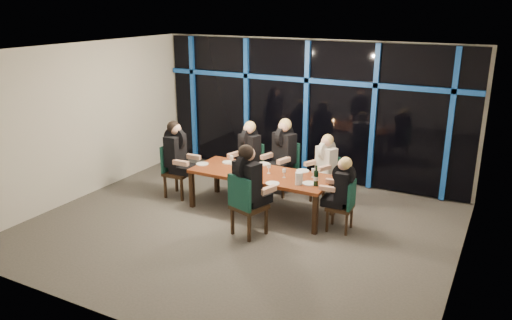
# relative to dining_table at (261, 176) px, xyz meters

# --- Properties ---
(room) EXTENTS (7.04, 7.00, 3.02)m
(room) POSITION_rel_dining_table_xyz_m (0.00, -0.80, 1.34)
(room) COLOR #59554F
(room) RESTS_ON ground
(window_wall) EXTENTS (6.86, 0.43, 2.94)m
(window_wall) POSITION_rel_dining_table_xyz_m (0.01, 2.13, 0.87)
(window_wall) COLOR black
(window_wall) RESTS_ON ground
(dining_table) EXTENTS (2.60, 1.00, 0.75)m
(dining_table) POSITION_rel_dining_table_xyz_m (0.00, 0.00, 0.00)
(dining_table) COLOR brown
(dining_table) RESTS_ON ground
(chair_far_left) EXTENTS (0.56, 0.56, 1.00)m
(chair_far_left) POSITION_rel_dining_table_xyz_m (-0.68, 0.87, -0.12)
(chair_far_left) COLOR black
(chair_far_left) RESTS_ON ground
(chair_far_mid) EXTENTS (0.61, 0.61, 1.05)m
(chair_far_mid) POSITION_rel_dining_table_xyz_m (-0.01, 1.09, -0.09)
(chair_far_mid) COLOR black
(chair_far_mid) RESTS_ON ground
(chair_far_right) EXTENTS (0.57, 0.57, 0.92)m
(chair_far_right) POSITION_rel_dining_table_xyz_m (0.91, 1.02, -0.17)
(chair_far_right) COLOR black
(chair_far_right) RESTS_ON ground
(chair_end_left) EXTENTS (0.51, 0.51, 1.05)m
(chair_end_left) POSITION_rel_dining_table_xyz_m (-1.88, -0.11, -0.10)
(chair_end_left) COLOR black
(chair_end_left) RESTS_ON ground
(chair_end_right) EXTENTS (0.43, 0.43, 0.89)m
(chair_end_right) POSITION_rel_dining_table_xyz_m (1.63, -0.09, -0.18)
(chair_end_right) COLOR black
(chair_end_right) RESTS_ON ground
(chair_near_mid) EXTENTS (0.62, 0.62, 1.07)m
(chair_near_mid) POSITION_rel_dining_table_xyz_m (0.25, -1.05, -0.08)
(chair_near_mid) COLOR black
(chair_near_mid) RESTS_ON ground
(diner_far_left) EXTENTS (0.57, 0.67, 0.97)m
(diner_far_left) POSITION_rel_dining_table_xyz_m (-0.70, 0.78, 0.27)
(diner_far_left) COLOR black
(diner_far_left) RESTS_ON ground
(diner_far_mid) EXTENTS (0.61, 0.71, 1.02)m
(diner_far_mid) POSITION_rel_dining_table_xyz_m (-0.03, 1.00, 0.32)
(diner_far_mid) COLOR black
(diner_far_mid) RESTS_ON ground
(diner_far_right) EXTENTS (0.58, 0.63, 0.90)m
(diner_far_right) POSITION_rel_dining_table_xyz_m (0.88, 0.94, 0.20)
(diner_far_right) COLOR silver
(diner_far_right) RESTS_ON ground
(diner_end_left) EXTENTS (0.66, 0.53, 1.02)m
(diner_end_left) POSITION_rel_dining_table_xyz_m (-1.79, -0.11, 0.32)
(diner_end_left) COLOR black
(diner_end_left) RESTS_ON ground
(diner_end_right) EXTENTS (0.56, 0.46, 0.87)m
(diner_end_right) POSITION_rel_dining_table_xyz_m (1.56, -0.10, 0.17)
(diner_end_right) COLOR black
(diner_end_right) RESTS_ON ground
(diner_near_mid) EXTENTS (0.63, 0.73, 1.04)m
(diner_near_mid) POSITION_rel_dining_table_xyz_m (0.27, -0.96, 0.34)
(diner_near_mid) COLOR black
(diner_near_mid) RESTS_ON ground
(plate_far_left) EXTENTS (0.24, 0.24, 0.01)m
(plate_far_left) POSITION_rel_dining_table_xyz_m (-0.83, 0.24, 0.08)
(plate_far_left) COLOR white
(plate_far_left) RESTS_ON dining_table
(plate_far_mid) EXTENTS (0.24, 0.24, 0.01)m
(plate_far_mid) POSITION_rel_dining_table_xyz_m (-0.19, 0.46, 0.08)
(plate_far_mid) COLOR white
(plate_far_mid) RESTS_ON dining_table
(plate_far_right) EXTENTS (0.24, 0.24, 0.01)m
(plate_far_right) POSITION_rel_dining_table_xyz_m (0.64, 0.43, 0.08)
(plate_far_right) COLOR white
(plate_far_right) RESTS_ON dining_table
(plate_end_left) EXTENTS (0.24, 0.24, 0.01)m
(plate_end_left) POSITION_rel_dining_table_xyz_m (-1.23, -0.09, 0.08)
(plate_end_left) COLOR white
(plate_end_left) RESTS_ON dining_table
(plate_end_right) EXTENTS (0.24, 0.24, 0.01)m
(plate_end_right) POSITION_rel_dining_table_xyz_m (0.99, -0.13, 0.08)
(plate_end_right) COLOR white
(plate_end_right) RESTS_ON dining_table
(plate_near_mid) EXTENTS (0.24, 0.24, 0.01)m
(plate_near_mid) POSITION_rel_dining_table_xyz_m (0.44, -0.43, 0.08)
(plate_near_mid) COLOR white
(plate_near_mid) RESTS_ON dining_table
(wine_bottle) EXTENTS (0.08, 0.08, 0.35)m
(wine_bottle) POSITION_rel_dining_table_xyz_m (1.12, -0.16, 0.20)
(wine_bottle) COLOR black
(wine_bottle) RESTS_ON dining_table
(water_pitcher) EXTENTS (0.13, 0.12, 0.22)m
(water_pitcher) POSITION_rel_dining_table_xyz_m (0.84, -0.24, 0.18)
(water_pitcher) COLOR silver
(water_pitcher) RESTS_ON dining_table
(tea_light) EXTENTS (0.05, 0.05, 0.03)m
(tea_light) POSITION_rel_dining_table_xyz_m (-0.17, -0.16, 0.08)
(tea_light) COLOR #FF9E4C
(tea_light) RESTS_ON dining_table
(wine_glass_a) EXTENTS (0.06, 0.06, 0.16)m
(wine_glass_a) POSITION_rel_dining_table_xyz_m (-0.32, -0.13, 0.18)
(wine_glass_a) COLOR white
(wine_glass_a) RESTS_ON dining_table
(wine_glass_b) EXTENTS (0.07, 0.07, 0.18)m
(wine_glass_b) POSITION_rel_dining_table_xyz_m (0.14, 0.04, 0.20)
(wine_glass_b) COLOR silver
(wine_glass_b) RESTS_ON dining_table
(wine_glass_c) EXTENTS (0.06, 0.06, 0.16)m
(wine_glass_c) POSITION_rel_dining_table_xyz_m (0.48, -0.03, 0.18)
(wine_glass_c) COLOR silver
(wine_glass_c) RESTS_ON dining_table
(wine_glass_d) EXTENTS (0.07, 0.07, 0.18)m
(wine_glass_d) POSITION_rel_dining_table_xyz_m (-0.71, 0.15, 0.20)
(wine_glass_d) COLOR silver
(wine_glass_d) RESTS_ON dining_table
(wine_glass_e) EXTENTS (0.06, 0.06, 0.16)m
(wine_glass_e) POSITION_rel_dining_table_xyz_m (0.93, 0.21, 0.19)
(wine_glass_e) COLOR silver
(wine_glass_e) RESTS_ON dining_table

